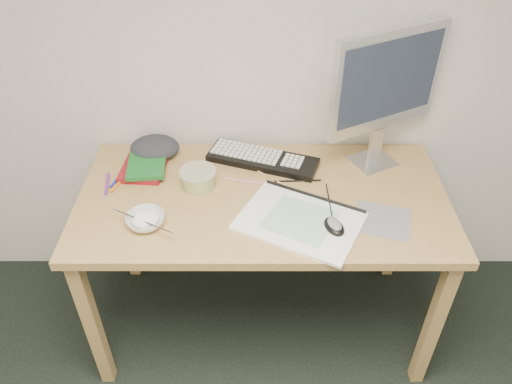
{
  "coord_description": "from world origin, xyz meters",
  "views": [
    {
      "loc": [
        -0.14,
        -0.03,
        1.94
      ],
      "look_at": [
        -0.14,
        1.35,
        0.83
      ],
      "focal_mm": 35.0,
      "sensor_mm": 36.0,
      "label": 1
    }
  ],
  "objects_px": {
    "sketchpad": "(300,221)",
    "monitor": "(386,84)",
    "rice_bowl": "(146,221)",
    "desk": "(263,212)",
    "keyboard": "(263,160)"
  },
  "relations": [
    {
      "from": "sketchpad",
      "to": "monitor",
      "type": "height_order",
      "value": "monitor"
    },
    {
      "from": "monitor",
      "to": "rice_bowl",
      "type": "bearing_deg",
      "value": 176.08
    },
    {
      "from": "sketchpad",
      "to": "monitor",
      "type": "xyz_separation_m",
      "value": [
        0.33,
        0.37,
        0.35
      ]
    },
    {
      "from": "desk",
      "to": "monitor",
      "type": "height_order",
      "value": "monitor"
    },
    {
      "from": "keyboard",
      "to": "monitor",
      "type": "relative_size",
      "value": 0.8
    },
    {
      "from": "keyboard",
      "to": "desk",
      "type": "bearing_deg",
      "value": -70.85
    },
    {
      "from": "keyboard",
      "to": "sketchpad",
      "type": "bearing_deg",
      "value": -51.45
    },
    {
      "from": "sketchpad",
      "to": "keyboard",
      "type": "xyz_separation_m",
      "value": [
        -0.13,
        0.37,
        0.01
      ]
    },
    {
      "from": "rice_bowl",
      "to": "monitor",
      "type": "bearing_deg",
      "value": 23.95
    },
    {
      "from": "desk",
      "to": "monitor",
      "type": "bearing_deg",
      "value": 25.88
    },
    {
      "from": "sketchpad",
      "to": "rice_bowl",
      "type": "distance_m",
      "value": 0.54
    },
    {
      "from": "desk",
      "to": "keyboard",
      "type": "distance_m",
      "value": 0.24
    },
    {
      "from": "desk",
      "to": "sketchpad",
      "type": "xyz_separation_m",
      "value": [
        0.13,
        -0.15,
        0.09
      ]
    },
    {
      "from": "sketchpad",
      "to": "keyboard",
      "type": "height_order",
      "value": "keyboard"
    },
    {
      "from": "keyboard",
      "to": "rice_bowl",
      "type": "distance_m",
      "value": 0.56
    }
  ]
}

